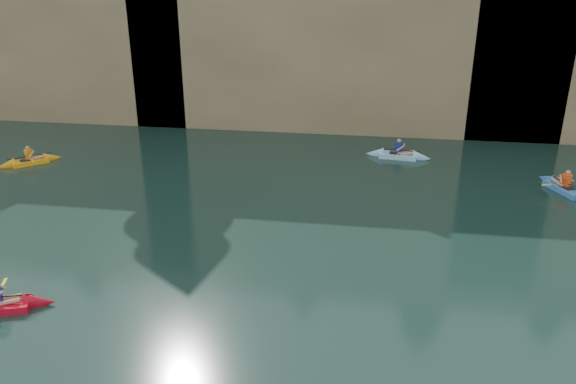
# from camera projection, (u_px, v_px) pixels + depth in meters

# --- Properties ---
(cliff) EXTENTS (70.00, 16.00, 12.00)m
(cliff) POSITION_uv_depth(u_px,v_px,m) (320.00, 13.00, 37.98)
(cliff) COLOR tan
(cliff) RESTS_ON ground
(cliff_slab_center) EXTENTS (24.00, 2.40, 11.40)m
(cliff_slab_center) POSITION_uv_depth(u_px,v_px,m) (342.00, 29.00, 31.02)
(cliff_slab_center) COLOR #97805B
(cliff_slab_center) RESTS_ON ground
(sea_cave_west) EXTENTS (4.50, 1.00, 4.00)m
(sea_cave_west) POSITION_uv_depth(u_px,v_px,m) (16.00, 87.00, 34.68)
(sea_cave_west) COLOR black
(sea_cave_west) RESTS_ON ground
(sea_cave_center) EXTENTS (3.50, 1.00, 3.20)m
(sea_cave_center) POSITION_uv_depth(u_px,v_px,m) (236.00, 101.00, 32.81)
(sea_cave_center) COLOR black
(sea_cave_center) RESTS_ON ground
(sea_cave_east) EXTENTS (5.00, 1.00, 4.50)m
(sea_cave_east) POSITION_uv_depth(u_px,v_px,m) (486.00, 98.00, 30.55)
(sea_cave_east) COLOR black
(sea_cave_east) RESTS_ON ground
(kayaker_orange) EXTENTS (2.61, 2.51, 1.12)m
(kayaker_orange) POSITION_uv_depth(u_px,v_px,m) (30.00, 161.00, 27.21)
(kayaker_orange) COLOR #FFA110
(kayaker_orange) RESTS_ON ground
(kayaker_ltblue_mid) EXTENTS (3.29, 2.41, 1.23)m
(kayaker_ltblue_mid) POSITION_uv_depth(u_px,v_px,m) (398.00, 155.00, 28.06)
(kayaker_ltblue_mid) COLOR #95D3FA
(kayaker_ltblue_mid) RESTS_ON ground
(kayaker_blue_east) EXTENTS (2.21, 3.39, 1.20)m
(kayaker_blue_east) POSITION_uv_depth(u_px,v_px,m) (565.00, 188.00, 23.81)
(kayaker_blue_east) COLOR #3B7CC8
(kayaker_blue_east) RESTS_ON ground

